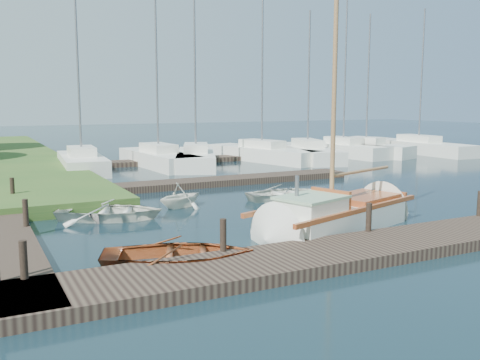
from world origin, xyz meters
name	(u,v)px	position (x,y,z in m)	size (l,w,h in m)	color
ground	(240,214)	(0.00, 0.00, 0.00)	(160.00, 160.00, 0.00)	black
near_dock	(348,252)	(0.00, -6.00, 0.15)	(18.00, 2.20, 0.30)	black
far_dock	(216,182)	(2.00, 6.50, 0.15)	(14.00, 1.60, 0.30)	black
pontoon	(264,156)	(10.00, 16.00, 0.15)	(30.00, 1.60, 0.30)	black
mooring_post_0	(24,260)	(-7.50, -5.00, 0.70)	(0.16, 0.16, 0.80)	black
mooring_post_1	(223,235)	(-3.00, -5.00, 0.70)	(0.16, 0.16, 0.80)	black
mooring_post_2	(369,217)	(1.50, -5.00, 0.70)	(0.16, 0.16, 0.80)	black
mooring_post_3	(480,203)	(6.00, -5.00, 0.70)	(0.16, 0.16, 0.80)	black
mooring_post_4	(26,213)	(-7.00, 0.00, 0.70)	(0.16, 0.16, 0.80)	black
mooring_post_5	(12,188)	(-7.00, 5.00, 0.70)	(0.16, 0.16, 0.80)	black
sailboat	(338,217)	(1.72, -3.33, 0.34)	(7.41, 4.05, 9.83)	white
dinghy	(179,250)	(-4.04, -4.70, 0.38)	(2.60, 3.64, 0.75)	#993F1E
tender_a	(110,209)	(-4.29, 1.16, 0.36)	(2.49, 3.49, 0.72)	white
tender_b	(180,194)	(-1.44, 2.07, 0.52)	(1.70, 1.97, 1.04)	white
tender_c	(285,191)	(2.92, 1.76, 0.33)	(2.26, 3.16, 0.65)	white
marina_boat_0	(82,161)	(-2.69, 14.52, 0.56)	(2.79, 7.47, 9.77)	white
marina_boat_1	(159,157)	(1.90, 14.67, 0.56)	(2.77, 8.34, 10.06)	white
marina_boat_2	(196,157)	(3.93, 13.63, 0.59)	(5.00, 7.98, 12.58)	white
marina_boat_3	(262,152)	(9.09, 14.66, 0.57)	(4.37, 9.33, 11.35)	white
marina_boat_4	(308,152)	(12.20, 13.83, 0.56)	(4.55, 9.21, 9.87)	white
marina_boat_5	(343,148)	(15.88, 14.69, 0.58)	(3.05, 7.95, 11.75)	white
marina_boat_6	(366,148)	(17.37, 13.96, 0.57)	(4.31, 7.17, 10.04)	white
marina_boat_7	(418,146)	(22.45, 13.89, 0.56)	(2.38, 9.70, 10.77)	white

